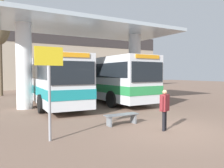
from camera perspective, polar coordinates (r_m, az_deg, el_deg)
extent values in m
plane|color=#755B4C|center=(9.03, 14.54, -11.42)|extent=(100.00, 100.00, 0.00)
cube|color=tan|center=(31.89, -18.52, 6.18)|extent=(40.00, 0.50, 8.36)
cube|color=#332D2D|center=(32.25, -18.61, 11.82)|extent=(40.00, 0.58, 2.01)
cylinder|color=silver|center=(14.61, -22.00, 4.34)|extent=(0.95, 0.95, 5.30)
cylinder|color=silver|center=(17.77, 5.91, 4.21)|extent=(0.95, 0.95, 5.30)
cube|color=#A8B7C1|center=(16.04, -6.72, 14.34)|extent=(13.37, 6.20, 0.24)
cube|color=silver|center=(16.24, -15.83, 1.22)|extent=(2.90, 11.25, 2.90)
cube|color=black|center=(16.24, -15.86, 3.17)|extent=(2.92, 10.81, 0.93)
cube|color=teal|center=(16.27, -15.80, -1.08)|extent=(2.94, 11.29, 0.52)
cube|color=black|center=(10.79, -10.07, 2.87)|extent=(2.22, 0.16, 1.16)
cube|color=orange|center=(10.83, -10.11, 7.51)|extent=(1.69, 0.12, 0.22)
cylinder|color=black|center=(12.73, -18.07, -4.94)|extent=(0.33, 1.06, 1.05)
cylinder|color=black|center=(13.31, -7.73, -4.49)|extent=(0.33, 1.06, 1.05)
cylinder|color=black|center=(19.17, -21.11, -2.44)|extent=(0.33, 1.06, 1.05)
cylinder|color=black|center=(19.56, -14.06, -2.24)|extent=(0.33, 1.06, 1.05)
cube|color=silver|center=(17.44, -2.04, 1.59)|extent=(2.81, 10.60, 2.98)
cube|color=black|center=(17.43, -2.05, 3.45)|extent=(2.84, 10.18, 0.95)
cube|color=#2D934C|center=(17.46, -2.04, -0.61)|extent=(2.85, 10.65, 0.54)
cube|color=black|center=(13.05, 9.31, 3.13)|extent=(2.33, 0.12, 1.19)
cube|color=orange|center=(13.09, 9.34, 7.09)|extent=(1.78, 0.10, 0.22)
cylinder|color=black|center=(14.06, -0.11, -4.00)|extent=(0.31, 1.09, 1.09)
cylinder|color=black|center=(15.51, 7.97, -3.39)|extent=(0.31, 1.09, 1.09)
cylinder|color=black|center=(19.59, -9.41, -2.12)|extent=(0.31, 1.09, 1.09)
cylinder|color=black|center=(20.65, -2.85, -1.84)|extent=(0.31, 1.09, 1.09)
cube|color=slate|center=(9.43, 2.54, -7.98)|extent=(1.53, 0.44, 0.04)
cube|color=slate|center=(9.17, -0.75, -9.75)|extent=(0.07, 0.37, 0.42)
cube|color=slate|center=(9.80, 5.61, -8.95)|extent=(0.07, 0.37, 0.42)
cylinder|color=gray|center=(7.36, -16.00, -4.93)|extent=(0.09, 0.09, 2.45)
cube|color=gold|center=(7.31, -16.15, 7.01)|extent=(0.90, 0.06, 0.60)
cylinder|color=black|center=(8.65, 13.35, -9.42)|extent=(0.15, 0.15, 0.76)
cylinder|color=black|center=(8.78, 13.72, -9.25)|extent=(0.15, 0.15, 0.76)
cube|color=maroon|center=(8.60, 13.59, -4.77)|extent=(0.47, 0.38, 0.64)
sphere|color=tan|center=(8.56, 13.62, -2.08)|extent=(0.17, 0.17, 0.17)
cylinder|color=maroon|center=(8.37, 12.94, -4.92)|extent=(0.11, 0.11, 0.54)
cylinder|color=maroon|center=(8.83, 14.21, -4.54)|extent=(0.11, 0.11, 0.54)
cylinder|color=brown|center=(24.22, -27.11, 4.42)|extent=(0.35, 0.35, 6.06)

